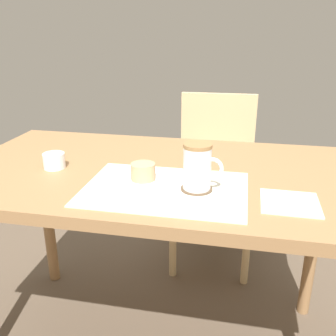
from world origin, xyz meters
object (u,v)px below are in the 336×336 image
pastry (144,172)px  sugar_bowl (54,161)px  coffee_mug (198,166)px  wooden_chair (215,171)px  pastry_plate (144,181)px  dining_table (154,192)px

pastry → sugar_bowl: (-0.32, 0.07, -0.02)m
sugar_bowl → coffee_mug: bearing=-10.5°
wooden_chair → coffee_mug: size_ratio=6.62×
pastry_plate → coffee_mug: (0.16, -0.01, 0.06)m
wooden_chair → sugar_bowl: bearing=56.8°
pastry → sugar_bowl: bearing=166.9°
dining_table → pastry_plate: pastry_plate is taller
wooden_chair → sugar_bowl: wooden_chair is taller
pastry → pastry_plate: bearing=0.0°
dining_table → sugar_bowl: 0.34m
pastry_plate → pastry: 0.03m
wooden_chair → coffee_mug: bearing=89.3°
wooden_chair → pastry: wooden_chair is taller
pastry_plate → coffee_mug: bearing=-5.2°
sugar_bowl → dining_table: bearing=10.1°
pastry → sugar_bowl: size_ratio=1.01×
pastry → wooden_chair: bearing=79.8°
wooden_chair → sugar_bowl: 0.94m
pastry_plate → dining_table: bearing=90.7°
sugar_bowl → wooden_chair: bearing=58.1°
wooden_chair → coffee_mug: 0.91m
pastry_plate → pastry: size_ratio=2.34×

